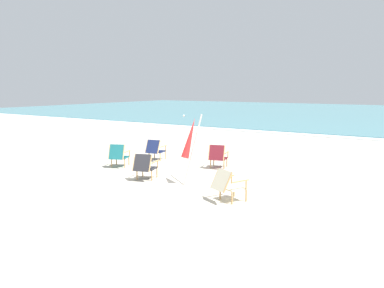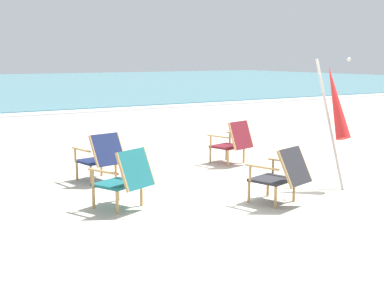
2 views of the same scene
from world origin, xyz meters
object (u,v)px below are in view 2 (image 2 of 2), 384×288
beach_chair_front_right (282,174)px  beach_chair_far_center (233,141)px  umbrella_furled_red (336,103)px  beach_chair_mid_center (101,156)px  beach_chair_back_right (126,177)px

beach_chair_front_right → beach_chair_far_center: 2.78m
umbrella_furled_red → beach_chair_mid_center: bearing=143.9°
beach_chair_back_right → beach_chair_front_right: bearing=-25.2°
beach_chair_mid_center → umbrella_furled_red: size_ratio=0.41×
beach_chair_front_right → beach_chair_mid_center: bearing=122.3°
beach_chair_front_right → beach_chair_mid_center: same height
beach_chair_mid_center → umbrella_furled_red: bearing=-36.1°
beach_chair_mid_center → beach_chair_far_center: size_ratio=1.01×
beach_chair_far_center → umbrella_furled_red: bearing=-82.1°
beach_chair_back_right → beach_chair_far_center: 3.40m
beach_chair_back_right → beach_chair_front_right: (1.91, -0.90, -0.00)m
beach_chair_mid_center → beach_chair_far_center: (2.64, 0.06, 0.01)m
beach_chair_front_right → beach_chair_mid_center: (-1.59, 2.52, -0.00)m
umbrella_furled_red → beach_chair_front_right: bearing=-164.6°
beach_chair_mid_center → beach_chair_far_center: beach_chair_far_center is taller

